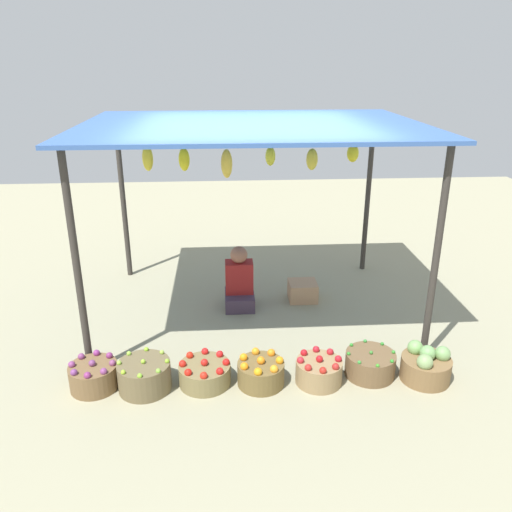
% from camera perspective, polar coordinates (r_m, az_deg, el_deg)
% --- Properties ---
extents(ground_plane, '(14.00, 14.00, 0.00)m').
position_cam_1_polar(ground_plane, '(6.39, -0.36, -5.97)').
color(ground_plane, gray).
extents(market_stall_structure, '(3.67, 2.73, 2.25)m').
position_cam_1_polar(market_stall_structure, '(5.74, -0.44, 13.09)').
color(market_stall_structure, '#38332D').
rests_on(market_stall_structure, ground).
extents(vendor_person, '(0.36, 0.44, 0.78)m').
position_cam_1_polar(vendor_person, '(6.37, -1.86, -3.08)').
color(vendor_person, '#433448').
rests_on(vendor_person, ground).
extents(basket_purple_onions, '(0.45, 0.45, 0.30)m').
position_cam_1_polar(basket_purple_onions, '(5.19, -17.52, -12.53)').
color(basket_purple_onions, brown).
rests_on(basket_purple_onions, ground).
extents(basket_limes, '(0.49, 0.49, 0.32)m').
position_cam_1_polar(basket_limes, '(5.05, -12.25, -12.82)').
color(basket_limes, brown).
rests_on(basket_limes, ground).
extents(basket_red_tomatoes, '(0.49, 0.49, 0.26)m').
position_cam_1_polar(basket_red_tomatoes, '(5.05, -5.69, -12.80)').
color(basket_red_tomatoes, olive).
rests_on(basket_red_tomatoes, ground).
extents(basket_oranges, '(0.45, 0.45, 0.30)m').
position_cam_1_polar(basket_oranges, '(5.01, 0.54, -12.77)').
color(basket_oranges, brown).
rests_on(basket_oranges, ground).
extents(basket_red_apples, '(0.44, 0.44, 0.29)m').
position_cam_1_polar(basket_red_apples, '(5.07, 6.97, -12.52)').
color(basket_red_apples, '#967A51').
rests_on(basket_red_apples, ground).
extents(basket_green_chilies, '(0.48, 0.48, 0.27)m').
position_cam_1_polar(basket_green_chilies, '(5.25, 12.51, -11.61)').
color(basket_green_chilies, brown).
rests_on(basket_green_chilies, ground).
extents(basket_cabbages, '(0.47, 0.47, 0.37)m').
position_cam_1_polar(basket_cabbages, '(5.31, 18.30, -11.46)').
color(basket_cabbages, brown).
rests_on(basket_cabbages, ground).
extents(wooden_crate_near_vendor, '(0.35, 0.33, 0.24)m').
position_cam_1_polar(wooden_crate_near_vendor, '(6.62, 5.18, -3.86)').
color(wooden_crate_near_vendor, tan).
rests_on(wooden_crate_near_vendor, ground).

